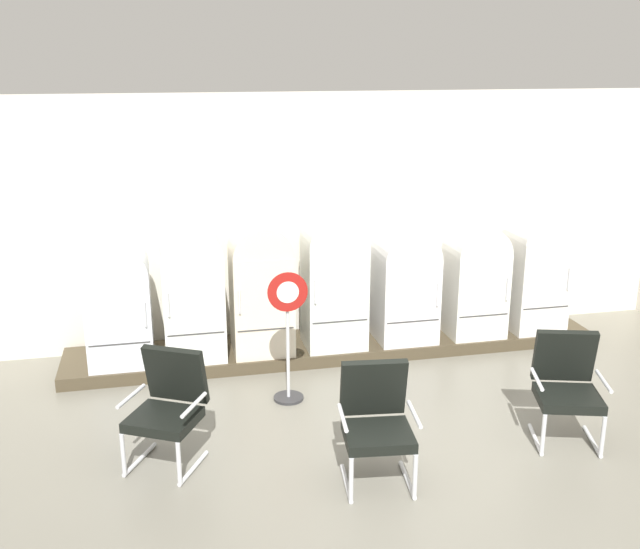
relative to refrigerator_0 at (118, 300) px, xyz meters
The scene contains 14 objects.
ground 3.97m from the refrigerator_0, 48.83° to the right, with size 12.00×10.00×0.05m, color slate.
back_wall 2.73m from the refrigerator_0, 16.52° to the left, with size 11.76×0.12×3.11m.
display_plinth 2.67m from the refrigerator_0, ahead, with size 6.49×0.95×0.15m, color #473C2A.
refrigerator_0 is the anchor object (origin of this frame).
refrigerator_1 0.83m from the refrigerator_0, ahead, with size 0.68×0.63×1.57m.
refrigerator_2 1.61m from the refrigerator_0, ahead, with size 0.70×0.64×1.54m.
refrigerator_3 2.49m from the refrigerator_0, ahead, with size 0.71×0.64×1.64m.
refrigerator_4 3.38m from the refrigerator_0, ahead, with size 0.70×0.67×1.41m.
refrigerator_5 4.28m from the refrigerator_0, ahead, with size 0.68×0.62×1.41m.
refrigerator_6 5.11m from the refrigerator_0, ahead, with size 0.66×0.70×1.52m.
armchair_left 2.11m from the refrigerator_0, 76.40° to the right, with size 0.81×0.84×1.04m.
armchair_right 4.82m from the refrigerator_0, 30.09° to the right, with size 0.75×0.78×1.04m.
armchair_center 3.50m from the refrigerator_0, 50.67° to the right, with size 0.69×0.70×1.04m.
sign_stand 2.05m from the refrigerator_0, 31.41° to the right, with size 0.42×0.32×1.42m.
Camera 1 is at (-2.01, -5.14, 3.51)m, focal length 41.04 mm.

